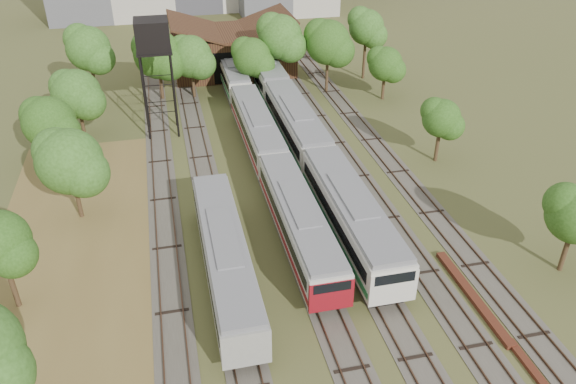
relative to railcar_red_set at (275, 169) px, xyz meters
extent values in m
cube|color=brown|center=(-16.00, -16.72, -1.92)|extent=(14.00, 60.00, 0.04)
cube|color=#4C473D|center=(-10.00, 0.28, -1.91)|extent=(2.60, 80.00, 0.06)
cube|color=#472D1E|center=(-10.72, 0.28, -1.82)|extent=(0.08, 80.00, 0.14)
cube|color=#472D1E|center=(-9.28, 0.28, -1.82)|extent=(0.08, 80.00, 0.14)
cube|color=#4C473D|center=(-6.00, 0.28, -1.91)|extent=(2.60, 80.00, 0.06)
cube|color=#472D1E|center=(-6.72, 0.28, -1.82)|extent=(0.08, 80.00, 0.14)
cube|color=#472D1E|center=(-5.28, 0.28, -1.82)|extent=(0.08, 80.00, 0.14)
cube|color=#4C473D|center=(0.00, 0.28, -1.91)|extent=(2.60, 80.00, 0.06)
cube|color=#472D1E|center=(-0.72, 0.28, -1.82)|extent=(0.08, 80.00, 0.14)
cube|color=#472D1E|center=(0.72, 0.28, -1.82)|extent=(0.08, 80.00, 0.14)
cube|color=#4C473D|center=(4.00, 0.28, -1.91)|extent=(2.60, 80.00, 0.06)
cube|color=#472D1E|center=(3.28, 0.28, -1.82)|extent=(0.08, 80.00, 0.14)
cube|color=#472D1E|center=(4.72, 0.28, -1.82)|extent=(0.08, 80.00, 0.14)
cube|color=#4C473D|center=(8.00, 0.28, -1.91)|extent=(2.60, 80.00, 0.06)
cube|color=#472D1E|center=(7.28, 0.28, -1.82)|extent=(0.08, 80.00, 0.14)
cube|color=#472D1E|center=(8.72, 0.28, -1.82)|extent=(0.08, 80.00, 0.14)
cube|color=#4C473D|center=(12.00, 0.28, -1.91)|extent=(2.60, 80.00, 0.06)
cube|color=#472D1E|center=(11.28, 0.28, -1.82)|extent=(0.08, 80.00, 0.14)
cube|color=#472D1E|center=(12.72, 0.28, -1.82)|extent=(0.08, 80.00, 0.14)
cube|color=black|center=(0.00, -8.69, -1.54)|extent=(2.21, 15.64, 0.80)
cube|color=beige|center=(0.00, -8.69, 0.12)|extent=(2.91, 17.00, 2.51)
cube|color=black|center=(0.00, -8.69, 0.42)|extent=(2.97, 15.64, 0.85)
cube|color=slate|center=(0.00, -8.69, 1.55)|extent=(2.68, 16.66, 0.36)
cube|color=maroon|center=(0.00, -8.69, -0.59)|extent=(2.97, 16.66, 0.45)
cube|color=maroon|center=(0.00, -17.14, -0.01)|extent=(2.95, 0.25, 2.26)
cube|color=black|center=(0.00, 8.81, -1.54)|extent=(2.21, 15.64, 0.80)
cube|color=beige|center=(0.00, 8.81, 0.12)|extent=(2.91, 17.00, 2.51)
cube|color=black|center=(0.00, 8.81, 0.42)|extent=(2.97, 15.64, 0.85)
cube|color=slate|center=(0.00, 8.81, 1.55)|extent=(2.68, 16.66, 0.36)
cube|color=maroon|center=(0.00, 8.81, -0.59)|extent=(2.97, 16.66, 0.45)
cube|color=black|center=(4.00, -9.08, -1.50)|extent=(2.44, 15.64, 0.89)
cube|color=beige|center=(4.00, -9.08, 0.33)|extent=(3.21, 17.00, 2.77)
cube|color=black|center=(4.00, -9.08, 0.66)|extent=(3.27, 15.64, 0.94)
cube|color=slate|center=(4.00, -9.08, 1.92)|extent=(2.96, 16.66, 0.40)
cube|color=#1C7237|center=(4.00, -9.08, -0.45)|extent=(3.27, 16.66, 0.50)
cube|color=beige|center=(4.00, -17.53, 0.19)|extent=(3.25, 0.25, 2.49)
cube|color=black|center=(4.00, 8.42, -1.50)|extent=(2.44, 15.64, 0.89)
cube|color=beige|center=(4.00, 8.42, 0.33)|extent=(3.21, 17.00, 2.77)
cube|color=black|center=(4.00, 8.42, 0.66)|extent=(3.27, 15.64, 0.94)
cube|color=slate|center=(4.00, 8.42, 1.92)|extent=(2.96, 16.66, 0.40)
cube|color=#1C7237|center=(4.00, 8.42, -0.45)|extent=(3.27, 16.66, 0.50)
cube|color=black|center=(4.00, 25.92, -1.50)|extent=(2.44, 15.64, 0.89)
cube|color=beige|center=(4.00, 25.92, 0.33)|extent=(3.21, 17.00, 2.77)
cube|color=black|center=(4.00, 25.92, 0.66)|extent=(3.27, 15.64, 0.94)
cube|color=slate|center=(4.00, 25.92, 1.92)|extent=(2.96, 16.66, 0.40)
cube|color=#1C7237|center=(4.00, 25.92, -0.45)|extent=(3.27, 16.66, 0.50)
cube|color=black|center=(0.00, 27.31, -1.57)|extent=(2.04, 14.72, 0.74)
cube|color=beige|center=(0.00, 27.31, -0.04)|extent=(2.69, 16.00, 2.32)
cube|color=black|center=(0.00, 27.31, 0.24)|extent=(2.75, 14.72, 0.79)
cube|color=slate|center=(0.00, 27.31, 1.28)|extent=(2.47, 15.68, 0.33)
cube|color=#1C7237|center=(0.00, 27.31, -0.69)|extent=(2.75, 15.68, 0.42)
cube|color=beige|center=(0.00, 19.36, -0.16)|extent=(2.73, 0.25, 2.08)
cube|color=black|center=(-6.00, -11.62, -1.55)|extent=(2.18, 16.56, 0.79)
cube|color=gray|center=(-6.00, -11.62, 0.09)|extent=(2.87, 18.00, 2.47)
cube|color=black|center=(-6.00, -11.62, 0.38)|extent=(2.93, 16.56, 0.84)
cube|color=slate|center=(-6.00, -11.62, 1.50)|extent=(2.64, 17.64, 0.36)
cylinder|color=black|center=(-10.81, 13.02, 2.51)|extent=(0.22, 0.22, 8.91)
cylinder|color=black|center=(-7.80, 13.02, 2.51)|extent=(0.22, 0.22, 8.91)
cylinder|color=black|center=(-10.81, 16.03, 2.51)|extent=(0.22, 0.22, 8.91)
cylinder|color=black|center=(-7.80, 16.03, 2.51)|extent=(0.22, 0.22, 8.91)
cube|color=black|center=(-9.30, 14.52, 7.07)|extent=(3.51, 3.51, 0.20)
cube|color=black|center=(-9.30, 14.52, 8.67)|extent=(3.34, 3.34, 3.01)
cube|color=#5A2819|center=(10.00, -17.44, -1.78)|extent=(0.64, 9.65, 0.32)
cube|color=#351B13|center=(1.00, 33.28, 0.81)|extent=(16.00, 11.00, 5.50)
cube|color=#351B13|center=(-3.00, 33.28, 4.16)|extent=(8.45, 11.55, 2.96)
cube|color=#351B13|center=(5.00, 33.28, 4.16)|extent=(8.45, 11.55, 2.96)
cube|color=black|center=(1.00, 27.83, 0.26)|extent=(6.40, 0.15, 4.12)
cylinder|color=#382616|center=(-19.94, -11.26, 0.14)|extent=(0.36, 0.36, 4.16)
cylinder|color=#382616|center=(-16.71, -0.89, 0.09)|extent=(0.36, 0.36, 4.07)
sphere|color=#244A13|center=(-16.71, -0.89, 3.24)|extent=(5.28, 5.28, 5.28)
cylinder|color=#382616|center=(-19.58, 8.91, -0.15)|extent=(0.36, 0.36, 3.59)
sphere|color=#244A13|center=(-19.58, 8.91, 2.62)|extent=(4.90, 4.90, 4.90)
cylinder|color=#382616|center=(-17.69, 15.64, -0.09)|extent=(0.36, 0.36, 3.70)
sphere|color=#244A13|center=(-17.69, 15.64, 2.77)|extent=(5.11, 5.11, 5.11)
cylinder|color=#382616|center=(-16.74, 24.54, 0.74)|extent=(0.36, 0.36, 5.36)
sphere|color=#244A13|center=(-16.74, 24.54, 4.89)|extent=(5.10, 5.10, 5.10)
cylinder|color=#382616|center=(-9.03, 24.50, 0.25)|extent=(0.36, 0.36, 4.38)
sphere|color=#244A13|center=(-9.03, 24.50, 3.64)|extent=(5.73, 5.73, 5.73)
cylinder|color=#382616|center=(-5.16, 24.28, 0.07)|extent=(0.36, 0.36, 4.02)
sphere|color=#244A13|center=(-5.16, 24.28, 3.18)|extent=(5.06, 5.06, 5.06)
cylinder|color=#382616|center=(1.94, 22.35, 0.07)|extent=(0.36, 0.36, 4.03)
sphere|color=#244A13|center=(1.94, 22.35, 3.19)|extent=(4.61, 4.61, 4.61)
cylinder|color=#382616|center=(5.88, 24.26, 0.73)|extent=(0.36, 0.36, 5.35)
sphere|color=#244A13|center=(5.88, 24.26, 4.87)|extent=(5.41, 5.41, 5.41)
cylinder|color=#382616|center=(11.49, 22.56, 0.51)|extent=(0.36, 0.36, 4.91)
sphere|color=#244A13|center=(11.49, 22.56, 4.31)|extent=(5.47, 5.47, 5.47)
cylinder|color=#382616|center=(17.70, 26.08, 0.75)|extent=(0.36, 0.36, 5.38)
sphere|color=#244A13|center=(17.70, 26.08, 4.91)|extent=(4.55, 4.55, 4.55)
cylinder|color=#382616|center=(17.72, -16.12, -0.05)|extent=(0.36, 0.36, 3.78)
cylinder|color=#382616|center=(16.51, 1.68, -0.16)|extent=(0.36, 0.36, 3.56)
sphere|color=#244A13|center=(16.51, 1.68, 2.58)|extent=(3.67, 3.67, 3.67)
cylinder|color=#382616|center=(17.46, 18.31, -0.19)|extent=(0.36, 0.36, 3.50)
sphere|color=#244A13|center=(17.46, 18.31, 2.51)|extent=(4.11, 4.11, 4.11)
camera|label=1|loc=(-8.83, -42.89, 23.88)|focal=35.00mm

